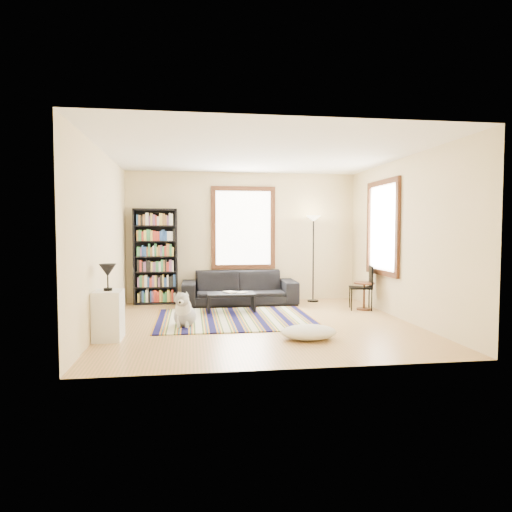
{
  "coord_description": "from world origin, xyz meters",
  "views": [
    {
      "loc": [
        -1.13,
        -7.42,
        1.56
      ],
      "look_at": [
        0.0,
        0.5,
        1.1
      ],
      "focal_mm": 32.0,
      "sensor_mm": 36.0,
      "label": 1
    }
  ],
  "objects": [
    {
      "name": "floor_cushion",
      "position": [
        0.53,
        -1.15,
        0.1
      ],
      "size": [
        0.82,
        0.63,
        0.2
      ],
      "primitive_type": "ellipsoid",
      "rotation": [
        0.0,
        0.0,
        -0.04
      ],
      "color": "beige",
      "rests_on": "floor"
    },
    {
      "name": "wall_back",
      "position": [
        0.0,
        2.55,
        1.4
      ],
      "size": [
        5.0,
        0.1,
        2.8
      ],
      "primitive_type": "cube",
      "color": "beige",
      "rests_on": "floor"
    },
    {
      "name": "wall_left",
      "position": [
        -2.55,
        0.0,
        1.4
      ],
      "size": [
        0.1,
        5.0,
        2.8
      ],
      "primitive_type": "cube",
      "color": "beige",
      "rests_on": "floor"
    },
    {
      "name": "sofa",
      "position": [
        -0.13,
        2.05,
        0.35
      ],
      "size": [
        2.4,
        0.97,
        0.7
      ],
      "primitive_type": "imported",
      "rotation": [
        0.0,
        0.0,
        -0.01
      ],
      "color": "black",
      "rests_on": "floor"
    },
    {
      "name": "table_lamp",
      "position": [
        -2.3,
        -0.78,
        0.89
      ],
      "size": [
        0.26,
        0.26,
        0.38
      ],
      "primitive_type": null,
      "rotation": [
        0.0,
        0.0,
        -0.09
      ],
      "color": "black",
      "rests_on": "white_cabinet"
    },
    {
      "name": "book_b",
      "position": [
        -0.24,
        1.22,
        0.37
      ],
      "size": [
        0.26,
        0.26,
        0.02
      ],
      "primitive_type": "imported",
      "rotation": [
        0.0,
        0.0,
        -0.78
      ],
      "color": "beige",
      "rests_on": "coffee_table"
    },
    {
      "name": "floor",
      "position": [
        0.0,
        0.0,
        -0.05
      ],
      "size": [
        5.0,
        5.0,
        0.1
      ],
      "primitive_type": "cube",
      "color": "tan",
      "rests_on": "ground"
    },
    {
      "name": "floor_lamp",
      "position": [
        1.49,
        2.15,
        0.93
      ],
      "size": [
        0.37,
        0.37,
        1.86
      ],
      "primitive_type": null,
      "rotation": [
        0.0,
        0.0,
        0.26
      ],
      "color": "black",
      "rests_on": "floor"
    },
    {
      "name": "white_cabinet",
      "position": [
        -2.3,
        -0.78,
        0.35
      ],
      "size": [
        0.39,
        0.5,
        0.7
      ],
      "primitive_type": "cube",
      "rotation": [
        0.0,
        0.0,
        -0.01
      ],
      "color": "white",
      "rests_on": "floor"
    },
    {
      "name": "window_back",
      "position": [
        0.0,
        2.47,
        1.6
      ],
      "size": [
        1.2,
        0.06,
        1.6
      ],
      "primitive_type": "cube",
      "color": "white",
      "rests_on": "wall_back"
    },
    {
      "name": "folding_chair",
      "position": [
        2.15,
        1.07,
        0.43
      ],
      "size": [
        0.51,
        0.49,
        0.86
      ],
      "primitive_type": "cube",
      "rotation": [
        0.0,
        0.0,
        -0.25
      ],
      "color": "black",
      "rests_on": "floor"
    },
    {
      "name": "window_right",
      "position": [
        2.47,
        0.8,
        1.6
      ],
      "size": [
        0.06,
        1.2,
        1.6
      ],
      "primitive_type": "cube",
      "color": "white",
      "rests_on": "wall_right"
    },
    {
      "name": "ceiling",
      "position": [
        0.0,
        0.0,
        2.85
      ],
      "size": [
        5.0,
        5.0,
        0.1
      ],
      "primitive_type": "cube",
      "color": "white",
      "rests_on": "floor"
    },
    {
      "name": "dog",
      "position": [
        -1.24,
        -0.05,
        0.29
      ],
      "size": [
        0.52,
        0.64,
        0.57
      ],
      "primitive_type": null,
      "rotation": [
        0.0,
        0.0,
        -0.21
      ],
      "color": "silver",
      "rests_on": "floor"
    },
    {
      "name": "rug",
      "position": [
        -0.38,
        0.44,
        0.01
      ],
      "size": [
        2.71,
        2.17,
        0.02
      ],
      "primitive_type": "cube",
      "color": "#0D0B39",
      "rests_on": "floor"
    },
    {
      "name": "side_table",
      "position": [
        2.2,
        1.01,
        0.27
      ],
      "size": [
        0.52,
        0.52,
        0.54
      ],
      "primitive_type": "cylinder",
      "rotation": [
        0.0,
        0.0,
        -0.4
      ],
      "color": "#4D2513",
      "rests_on": "floor"
    },
    {
      "name": "wall_front",
      "position": [
        0.0,
        -2.55,
        1.4
      ],
      "size": [
        5.0,
        0.1,
        2.8
      ],
      "primitive_type": "cube",
      "color": "beige",
      "rests_on": "floor"
    },
    {
      "name": "book_a",
      "position": [
        -0.49,
        1.17,
        0.37
      ],
      "size": [
        0.31,
        0.28,
        0.02
      ],
      "primitive_type": "imported",
      "rotation": [
        0.0,
        0.0,
        0.48
      ],
      "color": "beige",
      "rests_on": "coffee_table"
    },
    {
      "name": "coffee_table",
      "position": [
        -0.39,
        1.17,
        0.18
      ],
      "size": [
        1.03,
        0.83,
        0.36
      ],
      "primitive_type": "cube",
      "rotation": [
        0.0,
        0.0,
        -0.43
      ],
      "color": "black",
      "rests_on": "floor"
    },
    {
      "name": "wall_right",
      "position": [
        2.55,
        0.0,
        1.4
      ],
      "size": [
        0.1,
        5.0,
        2.8
      ],
      "primitive_type": "cube",
      "color": "beige",
      "rests_on": "floor"
    },
    {
      "name": "bookshelf",
      "position": [
        -1.87,
        2.32,
        1.0
      ],
      "size": [
        0.9,
        0.3,
        2.0
      ],
      "primitive_type": "cube",
      "color": "black",
      "rests_on": "floor"
    }
  ]
}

